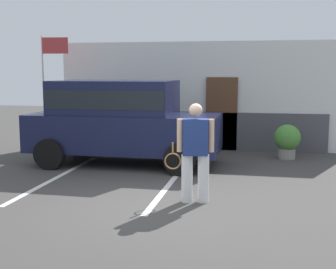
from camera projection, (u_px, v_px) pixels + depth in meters
ground_plane at (158, 204)px, 7.92m from camera, size 40.00×40.00×0.00m
parking_stripe_0 at (57, 177)px, 9.88m from camera, size 0.12×4.40×0.01m
parking_stripe_1 at (170, 183)px, 9.39m from camera, size 0.12×4.40×0.01m
house_frontage at (202, 99)px, 13.43m from camera, size 8.50×0.40×3.12m
parked_suv at (121, 118)px, 11.19m from camera, size 4.62×2.19×2.05m
tennis_player_man at (195, 152)px, 7.93m from camera, size 0.90×0.33×1.73m
potted_plant_by_porch at (287, 140)px, 11.93m from camera, size 0.68×0.68×0.90m
flag_pole at (49, 72)px, 13.04m from camera, size 0.80×0.10×3.26m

